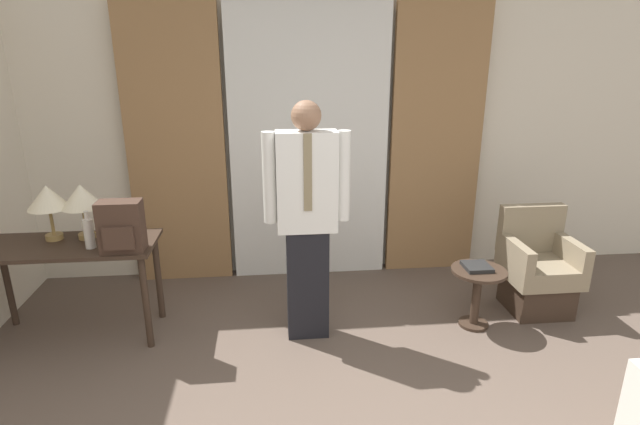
{
  "coord_description": "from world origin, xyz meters",
  "views": [
    {
      "loc": [
        -0.36,
        -1.43,
        2.1
      ],
      "look_at": [
        -0.03,
        1.79,
        1.03
      ],
      "focal_mm": 28.0,
      "sensor_mm": 36.0,
      "label": 1
    }
  ],
  "objects_px": {
    "person": "(307,214)",
    "book": "(477,267)",
    "bottle_near_edge": "(89,233)",
    "backpack": "(121,227)",
    "table_lamp_left": "(48,199)",
    "armchair": "(537,271)",
    "table_lamp_right": "(81,198)",
    "desk": "(68,258)",
    "side_table": "(477,288)"
  },
  "relations": [
    {
      "from": "side_table",
      "to": "backpack",
      "type": "bearing_deg",
      "value": 179.91
    },
    {
      "from": "backpack",
      "to": "book",
      "type": "distance_m",
      "value": 2.64
    },
    {
      "from": "side_table",
      "to": "bottle_near_edge",
      "type": "bearing_deg",
      "value": 178.31
    },
    {
      "from": "table_lamp_left",
      "to": "bottle_near_edge",
      "type": "height_order",
      "value": "table_lamp_left"
    },
    {
      "from": "desk",
      "to": "book",
      "type": "xyz_separation_m",
      "value": [
        3.06,
        -0.15,
        -0.14
      ]
    },
    {
      "from": "person",
      "to": "book",
      "type": "bearing_deg",
      "value": 0.58
    },
    {
      "from": "bottle_near_edge",
      "to": "side_table",
      "type": "distance_m",
      "value": 2.91
    },
    {
      "from": "desk",
      "to": "bottle_near_edge",
      "type": "relative_size",
      "value": 4.64
    },
    {
      "from": "backpack",
      "to": "armchair",
      "type": "height_order",
      "value": "backpack"
    },
    {
      "from": "armchair",
      "to": "side_table",
      "type": "xyz_separation_m",
      "value": [
        -0.61,
        -0.23,
        -0.0
      ]
    },
    {
      "from": "table_lamp_right",
      "to": "person",
      "type": "xyz_separation_m",
      "value": [
        1.63,
        -0.27,
        -0.09
      ]
    },
    {
      "from": "table_lamp_right",
      "to": "backpack",
      "type": "height_order",
      "value": "table_lamp_right"
    },
    {
      "from": "table_lamp_left",
      "to": "book",
      "type": "distance_m",
      "value": 3.23
    },
    {
      "from": "table_lamp_left",
      "to": "bottle_near_edge",
      "type": "xyz_separation_m",
      "value": [
        0.32,
        -0.2,
        -0.2
      ]
    },
    {
      "from": "table_lamp_left",
      "to": "backpack",
      "type": "height_order",
      "value": "table_lamp_left"
    },
    {
      "from": "table_lamp_right",
      "to": "bottle_near_edge",
      "type": "bearing_deg",
      "value": -65.94
    },
    {
      "from": "table_lamp_right",
      "to": "armchair",
      "type": "relative_size",
      "value": 0.48
    },
    {
      "from": "bottle_near_edge",
      "to": "backpack",
      "type": "bearing_deg",
      "value": -17.87
    },
    {
      "from": "bottle_near_edge",
      "to": "backpack",
      "type": "height_order",
      "value": "backpack"
    },
    {
      "from": "bottle_near_edge",
      "to": "book",
      "type": "bearing_deg",
      "value": -1.22
    },
    {
      "from": "bottle_near_edge",
      "to": "table_lamp_right",
      "type": "bearing_deg",
      "value": 114.06
    },
    {
      "from": "table_lamp_right",
      "to": "bottle_near_edge",
      "type": "height_order",
      "value": "table_lamp_right"
    },
    {
      "from": "bottle_near_edge",
      "to": "table_lamp_left",
      "type": "bearing_deg",
      "value": 148.39
    },
    {
      "from": "desk",
      "to": "table_lamp_right",
      "type": "distance_m",
      "value": 0.46
    },
    {
      "from": "table_lamp_left",
      "to": "person",
      "type": "relative_size",
      "value": 0.23
    },
    {
      "from": "table_lamp_left",
      "to": "table_lamp_right",
      "type": "distance_m",
      "value": 0.23
    },
    {
      "from": "desk",
      "to": "table_lamp_left",
      "type": "distance_m",
      "value": 0.46
    },
    {
      "from": "bottle_near_edge",
      "to": "book",
      "type": "distance_m",
      "value": 2.87
    },
    {
      "from": "desk",
      "to": "book",
      "type": "distance_m",
      "value": 3.06
    },
    {
      "from": "desk",
      "to": "person",
      "type": "bearing_deg",
      "value": -5.35
    },
    {
      "from": "bottle_near_edge",
      "to": "side_table",
      "type": "height_order",
      "value": "bottle_near_edge"
    },
    {
      "from": "table_lamp_left",
      "to": "armchair",
      "type": "xyz_separation_m",
      "value": [
        3.79,
        -0.06,
        -0.73
      ]
    },
    {
      "from": "table_lamp_right",
      "to": "side_table",
      "type": "height_order",
      "value": "table_lamp_right"
    },
    {
      "from": "table_lamp_left",
      "to": "desk",
      "type": "bearing_deg",
      "value": -43.0
    },
    {
      "from": "person",
      "to": "side_table",
      "type": "height_order",
      "value": "person"
    },
    {
      "from": "backpack",
      "to": "bottle_near_edge",
      "type": "bearing_deg",
      "value": 162.13
    },
    {
      "from": "bottle_near_edge",
      "to": "backpack",
      "type": "xyz_separation_m",
      "value": [
        0.25,
        -0.08,
        0.06
      ]
    },
    {
      "from": "bottle_near_edge",
      "to": "person",
      "type": "xyz_separation_m",
      "value": [
        1.54,
        -0.07,
        0.11
      ]
    },
    {
      "from": "table_lamp_left",
      "to": "table_lamp_right",
      "type": "height_order",
      "value": "same"
    },
    {
      "from": "table_lamp_right",
      "to": "book",
      "type": "xyz_separation_m",
      "value": [
        2.94,
        -0.26,
        -0.57
      ]
    },
    {
      "from": "table_lamp_left",
      "to": "bottle_near_edge",
      "type": "relative_size",
      "value": 1.52
    },
    {
      "from": "armchair",
      "to": "book",
      "type": "distance_m",
      "value": 0.67
    },
    {
      "from": "bottle_near_edge",
      "to": "side_table",
      "type": "relative_size",
      "value": 0.56
    },
    {
      "from": "table_lamp_right",
      "to": "book",
      "type": "height_order",
      "value": "table_lamp_right"
    },
    {
      "from": "table_lamp_right",
      "to": "book",
      "type": "relative_size",
      "value": 2.02
    },
    {
      "from": "book",
      "to": "backpack",
      "type": "bearing_deg",
      "value": -179.57
    },
    {
      "from": "desk",
      "to": "table_lamp_left",
      "type": "xyz_separation_m",
      "value": [
        -0.12,
        0.11,
        0.43
      ]
    },
    {
      "from": "table_lamp_left",
      "to": "armchair",
      "type": "relative_size",
      "value": 0.48
    },
    {
      "from": "person",
      "to": "armchair",
      "type": "bearing_deg",
      "value": 6.35
    },
    {
      "from": "backpack",
      "to": "side_table",
      "type": "distance_m",
      "value": 2.68
    }
  ]
}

